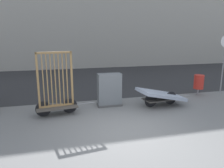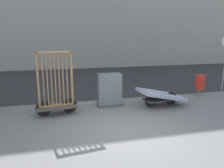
{
  "view_description": "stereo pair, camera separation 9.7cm",
  "coord_description": "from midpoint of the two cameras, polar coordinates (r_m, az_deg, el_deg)",
  "views": [
    {
      "loc": [
        -1.99,
        -5.68,
        2.89
      ],
      "look_at": [
        0.0,
        2.16,
        1.04
      ],
      "focal_mm": 35.0,
      "sensor_mm": 36.0,
      "label": 1
    },
    {
      "loc": [
        -1.89,
        -5.7,
        2.89
      ],
      "look_at": [
        0.0,
        2.16,
        1.04
      ],
      "focal_mm": 35.0,
      "sensor_mm": 36.0,
      "label": 2
    }
  ],
  "objects": [
    {
      "name": "ground_plane",
      "position": [
        6.67,
        4.88,
        -12.81
      ],
      "size": [
        60.0,
        60.0,
        0.0
      ],
      "primitive_type": "plane",
      "color": "slate"
    },
    {
      "name": "road_strip",
      "position": [
        14.36,
        -5.49,
        1.27
      ],
      "size": [
        56.0,
        9.37,
        0.01
      ],
      "color": "#2D2D30",
      "rests_on": "ground_plane"
    },
    {
      "name": "building_facade",
      "position": [
        20.83,
        -8.59,
        19.26
      ],
      "size": [
        48.0,
        4.0,
        10.47
      ],
      "color": "#B2ADA3",
      "rests_on": "ground_plane"
    },
    {
      "name": "bike_cart_with_bedframe",
      "position": [
        8.13,
        -14.01,
        -2.6
      ],
      "size": [
        2.18,
        0.88,
        2.3
      ],
      "rotation": [
        0.0,
        0.0,
        0.13
      ],
      "color": "#4C4742",
      "rests_on": "ground_plane"
    },
    {
      "name": "bike_cart_with_mattress",
      "position": [
        9.15,
        13.1,
        -2.91
      ],
      "size": [
        2.42,
        1.29,
        0.76
      ],
      "rotation": [
        0.0,
        0.0,
        0.12
      ],
      "color": "#4C4742",
      "rests_on": "ground_plane"
    },
    {
      "name": "utility_cabinet",
      "position": [
        8.91,
        -0.33,
        -1.78
      ],
      "size": [
        1.01,
        0.48,
        1.34
      ],
      "color": "#4C4C4C",
      "rests_on": "ground_plane"
    },
    {
      "name": "trash_bin",
      "position": [
        11.25,
        22.17,
        0.46
      ],
      "size": [
        0.46,
        0.46,
        0.99
      ],
      "color": "gray",
      "rests_on": "ground_plane"
    }
  ]
}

